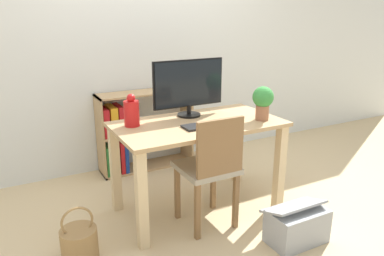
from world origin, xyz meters
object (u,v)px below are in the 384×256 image
at_px(keyboard, 205,125).
at_px(storage_box, 297,225).
at_px(monitor, 189,85).
at_px(vase, 132,112).
at_px(chair, 211,167).
at_px(bookshelf, 129,134).
at_px(potted_plant, 263,101).
at_px(basket, 79,243).

height_order(keyboard, storage_box, keyboard).
bearing_deg(monitor, vase, -173.91).
distance_m(vase, chair, 0.71).
height_order(keyboard, bookshelf, bookshelf).
distance_m(keyboard, storage_box, 0.96).
xyz_separation_m(potted_plant, chair, (-0.53, -0.11, -0.41)).
distance_m(monitor, vase, 0.53).
height_order(keyboard, basket, keyboard).
relative_size(basket, storage_box, 0.90).
bearing_deg(chair, bookshelf, 88.34).
bearing_deg(monitor, storage_box, -68.92).
distance_m(vase, potted_plant, 1.01).
relative_size(monitor, vase, 2.51).
relative_size(keyboard, bookshelf, 0.36).
relative_size(chair, storage_box, 2.10).
xyz_separation_m(chair, bookshelf, (-0.19, 1.29, -0.11)).
xyz_separation_m(vase, bookshelf, (0.24, 0.86, -0.46)).
bearing_deg(storage_box, potted_plant, 80.87).
height_order(potted_plant, chair, potted_plant).
xyz_separation_m(basket, storage_box, (1.39, -0.52, 0.02)).
bearing_deg(chair, keyboard, 64.37).
bearing_deg(vase, potted_plant, -18.75).
bearing_deg(potted_plant, chair, -168.58).
distance_m(potted_plant, chair, 0.68).
relative_size(monitor, potted_plant, 2.30).
distance_m(keyboard, bookshelf, 1.20).
bearing_deg(storage_box, vase, 134.38).
relative_size(chair, basket, 2.32).
distance_m(monitor, storage_box, 1.33).
height_order(vase, basket, vase).
bearing_deg(bookshelf, chair, -81.80).
height_order(basket, storage_box, basket).
height_order(vase, chair, vase).
xyz_separation_m(monitor, storage_box, (0.36, -0.94, -0.86)).
bearing_deg(keyboard, potted_plant, -7.24).
relative_size(chair, bookshelf, 0.92).
height_order(monitor, bookshelf, monitor).
xyz_separation_m(keyboard, potted_plant, (0.48, -0.06, 0.15)).
distance_m(monitor, chair, 0.71).
height_order(potted_plant, storage_box, potted_plant).
xyz_separation_m(monitor, keyboard, (-0.03, -0.32, -0.25)).
height_order(monitor, basket, monitor).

